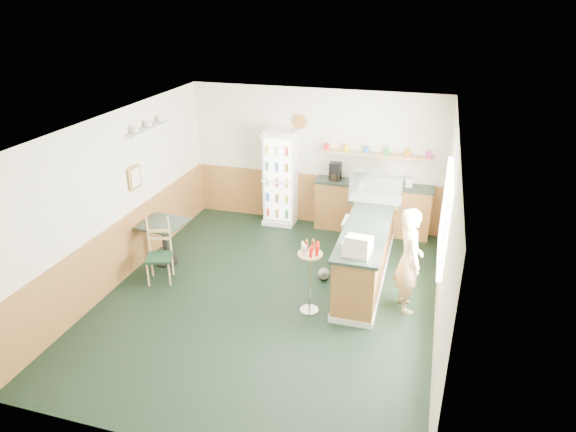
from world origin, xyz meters
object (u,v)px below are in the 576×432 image
at_px(cafe_chair, 161,248).
at_px(display_case, 377,188).
at_px(condiment_stand, 310,267).
at_px(shopkeeper, 409,260).
at_px(drinks_fridge, 280,178).
at_px(cash_register, 358,246).
at_px(cafe_table, 164,235).

bearing_deg(cafe_chair, display_case, 9.88).
distance_m(display_case, condiment_stand, 2.23).
distance_m(display_case, shopkeeper, 1.80).
distance_m(shopkeeper, condiment_stand, 1.43).
bearing_deg(drinks_fridge, cash_register, -54.87).
xyz_separation_m(shopkeeper, cafe_chair, (-3.89, -0.23, -0.25)).
relative_size(cafe_table, cafe_chair, 0.72).
distance_m(cash_register, cafe_table, 3.50).
height_order(display_case, cafe_table, display_case).
xyz_separation_m(display_case, shopkeeper, (0.70, -1.59, -0.46)).
bearing_deg(display_case, condiment_stand, -107.42).
bearing_deg(display_case, shopkeeper, -66.27).
bearing_deg(display_case, cafe_chair, -150.30).
bearing_deg(cafe_chair, drinks_fridge, 46.05).
distance_m(drinks_fridge, display_case, 2.19).
xyz_separation_m(drinks_fridge, display_case, (1.99, -0.86, 0.31)).
distance_m(drinks_fridge, shopkeeper, 3.64).
xyz_separation_m(display_case, cafe_table, (-3.40, -1.34, -0.72)).
bearing_deg(shopkeeper, display_case, 4.13).
bearing_deg(cafe_table, drinks_fridge, 57.42).
bearing_deg(drinks_fridge, cafe_chair, -114.13).
relative_size(cash_register, shopkeeper, 0.24).
bearing_deg(drinks_fridge, cafe_table, -122.58).
bearing_deg(drinks_fridge, display_case, -23.42).
distance_m(display_case, cafe_chair, 3.74).
distance_m(shopkeeper, cafe_chair, 3.91).
relative_size(condiment_stand, cafe_chair, 1.05).
relative_size(display_case, cafe_table, 1.17).
bearing_deg(cash_register, cafe_table, 174.24).
bearing_deg(condiment_stand, cash_register, 8.98).
xyz_separation_m(drinks_fridge, cash_register, (1.99, -2.83, 0.17)).
bearing_deg(condiment_stand, drinks_fridge, 114.57).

